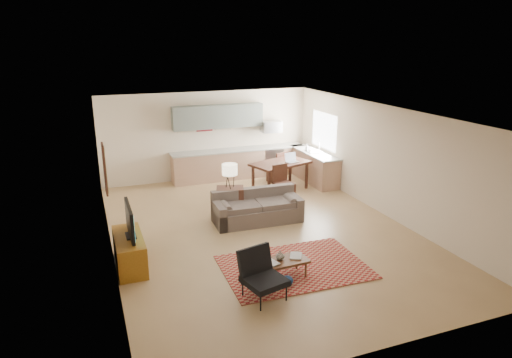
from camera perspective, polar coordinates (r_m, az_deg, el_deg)
name	(u,v)px	position (r m, az deg, el deg)	size (l,w,h in m)	color
room	(261,174)	(10.04, 0.61, 0.62)	(9.00, 9.00, 9.00)	#9C7A4F
kitchen_counter_back	(239,163)	(14.36, -2.16, 1.98)	(4.26, 0.64, 0.92)	#A2785E
kitchen_counter_right	(314,166)	(14.09, 7.24, 1.57)	(0.64, 2.26, 0.92)	#A2785E
kitchen_range	(271,160)	(14.74, 1.90, 2.34)	(0.62, 0.62, 0.90)	#A5A8AD
kitchen_microwave	(271,127)	(14.51, 1.91, 6.57)	(0.62, 0.40, 0.35)	#A5A8AD
upper_cabinets	(218,116)	(14.01, -4.77, 7.80)	(2.80, 0.34, 0.70)	slate
window_right	(324,131)	(13.99, 8.50, 5.99)	(0.02, 1.40, 1.05)	white
wall_art_left	(105,169)	(10.21, -18.35, 1.19)	(0.06, 0.42, 1.10)	olive
triptych	(204,123)	(14.07, -6.49, 6.96)	(1.70, 0.04, 0.50)	beige
rug	(294,267)	(8.94, 4.79, -10.89)	(2.71, 1.87, 0.02)	maroon
sofa	(257,207)	(10.86, 0.18, -3.49)	(2.17, 0.94, 0.76)	brown
coffee_table	(276,270)	(8.44, 2.56, -11.32)	(1.18, 0.47, 0.36)	#4A2914
book_a	(266,264)	(8.23, 1.24, -10.64)	(0.29, 0.34, 0.03)	maroon
book_b	(290,255)	(8.57, 4.29, -9.52)	(0.32, 0.36, 0.02)	navy
vase	(280,255)	(8.40, 3.02, -9.48)	(0.17, 0.17, 0.18)	black
armchair	(264,276)	(7.75, 1.06, -12.06)	(0.74, 0.74, 0.84)	black
tv_credenza	(129,251)	(9.14, -15.53, -8.72)	(0.52, 1.35, 0.62)	brown
tv	(130,221)	(8.90, -15.52, -5.06)	(0.10, 1.04, 0.62)	black
console_table	(230,202)	(11.16, -3.24, -2.93)	(0.65, 0.43, 0.76)	#371D15
table_lamp	(230,176)	(10.95, -3.30, 0.43)	(0.37, 0.37, 0.61)	beige
dining_table	(280,176)	(13.12, 3.04, 0.33)	(1.65, 0.95, 0.84)	#371D15
dining_chair_near	(284,183)	(12.28, 3.52, -0.53)	(0.47, 0.49, 0.97)	#371D15
dining_chair_far	(277,166)	(13.94, 2.62, 1.59)	(0.46, 0.48, 0.96)	#371D15
laptop	(293,158)	(13.01, 4.60, 2.67)	(0.35, 0.26, 0.26)	#A5A8AD
soap_bottle	(307,147)	(14.16, 6.43, 3.99)	(0.10, 0.11, 0.19)	beige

